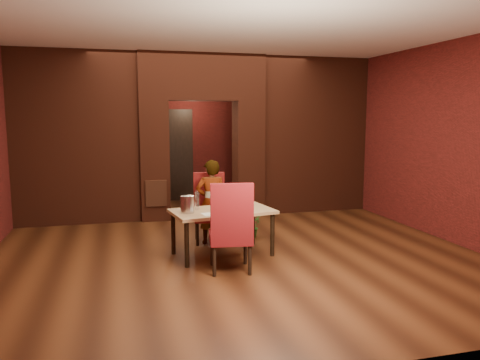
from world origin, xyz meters
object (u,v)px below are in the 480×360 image
at_px(chair_far, 210,208).
at_px(water_bottle, 197,200).
at_px(dining_table, 223,232).
at_px(wine_glass_c, 237,203).
at_px(person_seated, 211,202).
at_px(wine_glass_a, 216,200).
at_px(wine_glass_b, 224,203).
at_px(wine_bucket, 187,204).
at_px(potted_plant, 251,226).
at_px(chair_near, 230,226).

distance_m(chair_far, water_bottle, 0.76).
xyz_separation_m(dining_table, water_bottle, (-0.35, 0.10, 0.47)).
bearing_deg(wine_glass_c, person_seated, 106.41).
xyz_separation_m(wine_glass_a, wine_glass_b, (0.08, -0.18, -0.02)).
relative_size(chair_far, wine_bucket, 4.65).
bearing_deg(wine_glass_a, potted_plant, 42.72).
bearing_deg(wine_glass_b, wine_glass_c, -27.68).
distance_m(wine_glass_a, wine_bucket, 0.53).
xyz_separation_m(chair_near, potted_plant, (0.73, 1.54, -0.41)).
height_order(person_seated, wine_bucket, person_seated).
xyz_separation_m(dining_table, chair_far, (-0.04, 0.75, 0.22)).
bearing_deg(wine_glass_b, chair_near, -96.07).
height_order(dining_table, wine_glass_b, wine_glass_b).
xyz_separation_m(person_seated, potted_plant, (0.71, 0.18, -0.48)).
height_order(person_seated, wine_glass_c, person_seated).
xyz_separation_m(dining_table, wine_bucket, (-0.52, -0.07, 0.45)).
xyz_separation_m(dining_table, wine_glass_c, (0.20, -0.09, 0.44)).
xyz_separation_m(wine_glass_c, water_bottle, (-0.55, 0.20, 0.03)).
xyz_separation_m(chair_near, wine_glass_b, (0.07, 0.68, 0.17)).
bearing_deg(chair_far, wine_glass_b, -77.68).
xyz_separation_m(chair_near, water_bottle, (-0.30, 0.79, 0.22)).
distance_m(person_seated, potted_plant, 0.88).
bearing_deg(dining_table, potted_plant, 42.45).
distance_m(dining_table, chair_near, 0.73).
distance_m(chair_near, person_seated, 1.36).
distance_m(chair_near, wine_glass_c, 0.67).
bearing_deg(potted_plant, wine_glass_b, -127.60).
bearing_deg(wine_glass_b, water_bottle, 164.26).
relative_size(chair_near, wine_glass_b, 6.12).
bearing_deg(wine_glass_a, wine_glass_c, -46.55).
bearing_deg(wine_bucket, potted_plant, 37.63).
bearing_deg(person_seated, wine_glass_b, 98.87).
bearing_deg(wine_bucket, water_bottle, 46.52).
distance_m(chair_far, wine_glass_a, 0.62).
relative_size(wine_glass_c, water_bottle, 0.77).
relative_size(dining_table, person_seated, 1.07).
bearing_deg(wine_glass_c, wine_glass_b, 152.32).
relative_size(chair_near, wine_bucket, 5.00).
relative_size(dining_table, chair_far, 1.30).
height_order(wine_glass_b, potted_plant, wine_glass_b).
bearing_deg(potted_plant, dining_table, -128.65).
xyz_separation_m(person_seated, wine_bucket, (-0.49, -0.75, 0.12)).
height_order(chair_near, person_seated, person_seated).
xyz_separation_m(dining_table, wine_glass_b, (0.02, -0.00, 0.43)).
distance_m(dining_table, chair_far, 0.78).
bearing_deg(dining_table, chair_near, -102.93).
height_order(chair_far, chair_near, chair_near).
distance_m(wine_glass_c, potted_plant, 1.22).
bearing_deg(wine_bucket, chair_far, 59.56).
bearing_deg(potted_plant, chair_far, -171.58).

